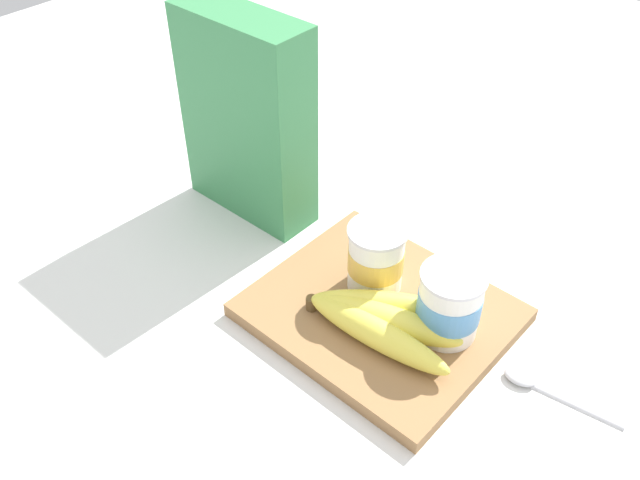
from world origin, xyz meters
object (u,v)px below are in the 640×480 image
(cutting_board, at_px, (380,312))
(yogurt_cup_back, at_px, (449,304))
(yogurt_cup_front, at_px, (376,258))
(banana_bunch, at_px, (382,320))
(spoon, at_px, (544,388))
(cereal_box, at_px, (247,118))

(cutting_board, distance_m, yogurt_cup_back, 0.10)
(yogurt_cup_front, xyz_separation_m, banana_bunch, (0.05, -0.05, -0.03))
(banana_bunch, distance_m, spoon, 0.19)
(spoon, bearing_deg, banana_bunch, -160.39)
(yogurt_cup_front, bearing_deg, spoon, 2.21)
(spoon, bearing_deg, yogurt_cup_front, -177.79)
(banana_bunch, bearing_deg, yogurt_cup_back, 42.59)
(cereal_box, height_order, yogurt_cup_back, cereal_box)
(yogurt_cup_front, distance_m, yogurt_cup_back, 0.11)
(banana_bunch, bearing_deg, yogurt_cup_front, 134.53)
(yogurt_cup_back, bearing_deg, spoon, 6.02)
(yogurt_cup_front, height_order, yogurt_cup_back, same)
(banana_bunch, height_order, spoon, banana_bunch)
(yogurt_cup_back, relative_size, banana_bunch, 0.45)
(cutting_board, height_order, banana_bunch, banana_bunch)
(cutting_board, relative_size, cereal_box, 1.00)
(cereal_box, distance_m, yogurt_cup_back, 0.37)
(banana_bunch, relative_size, spoon, 1.45)
(spoon, bearing_deg, yogurt_cup_back, -173.98)
(cutting_board, xyz_separation_m, banana_bunch, (0.02, -0.03, 0.03))
(cereal_box, height_order, yogurt_cup_front, cereal_box)
(yogurt_cup_back, bearing_deg, cutting_board, -164.81)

